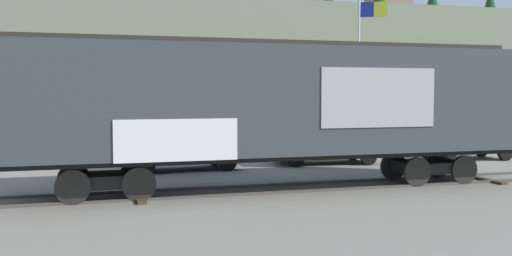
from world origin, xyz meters
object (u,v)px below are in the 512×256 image
(parked_car_blue, at_px, (181,148))
(parked_car_green, at_px, (323,143))
(freight_car, at_px, (280,103))
(flagpole, at_px, (364,51))
(parked_car_white, at_px, (465,140))

(parked_car_blue, xyz_separation_m, parked_car_green, (5.91, 0.53, 0.00))
(freight_car, relative_size, flagpole, 2.04)
(freight_car, distance_m, flagpole, 14.90)
(parked_car_blue, bearing_deg, parked_car_white, 1.78)
(freight_car, xyz_separation_m, parked_car_green, (3.51, 5.63, -1.77))
(parked_car_white, bearing_deg, parked_car_blue, -178.22)
(freight_car, bearing_deg, flagpole, 55.71)
(parked_car_blue, relative_size, parked_car_green, 1.03)
(freight_car, xyz_separation_m, flagpole, (8.27, 12.13, 2.54))
(flagpole, xyz_separation_m, parked_car_green, (-4.76, -6.49, -4.31))
(flagpole, bearing_deg, parked_car_white, -75.10)
(flagpole, relative_size, parked_car_green, 1.78)
(flagpole, height_order, parked_car_blue, flagpole)
(parked_car_blue, bearing_deg, parked_car_green, 5.17)
(freight_car, bearing_deg, parked_car_blue, 115.13)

